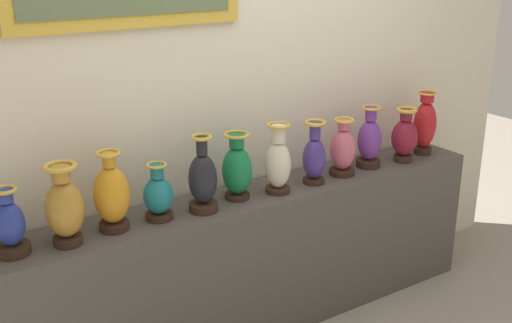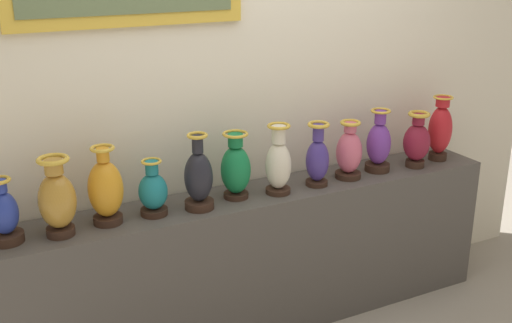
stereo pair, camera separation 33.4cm
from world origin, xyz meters
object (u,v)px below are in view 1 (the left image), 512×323
object	(u,v)px
vase_cobalt	(10,227)
vase_violet	(369,141)
vase_teal	(158,196)
vase_emerald	(237,169)
vase_indigo	(314,156)
vase_amber	(112,195)
vase_onyx	(203,180)
vase_crimson	(425,124)
vase_ivory	(278,163)
vase_burgundy	(405,136)
vase_ochre	(65,207)
vase_rose	(343,150)

from	to	relation	value
vase_cobalt	vase_violet	distance (m)	2.07
vase_cobalt	vase_teal	size ratio (longest dim) A/B	1.07
vase_emerald	vase_indigo	size ratio (longest dim) A/B	1.00
vase_amber	vase_onyx	size ratio (longest dim) A/B	0.98
vase_emerald	vase_teal	bearing A→B (deg)	-178.16
vase_emerald	vase_onyx	bearing A→B (deg)	-168.73
vase_emerald	vase_crimson	size ratio (longest dim) A/B	0.89
vase_amber	vase_violet	world-z (taller)	vase_amber
vase_indigo	vase_crimson	xyz separation A→B (m)	(0.90, 0.03, 0.04)
vase_amber	vase_ivory	world-z (taller)	vase_amber
vase_violet	vase_onyx	bearing A→B (deg)	-178.00
vase_onyx	vase_ivory	xyz separation A→B (m)	(0.46, 0.00, 0.00)
vase_cobalt	vase_onyx	size ratio (longest dim) A/B	0.78
vase_onyx	vase_violet	xyz separation A→B (m)	(1.15, 0.04, -0.00)
vase_violet	vase_burgundy	distance (m)	0.25
vase_ochre	vase_ivory	bearing A→B (deg)	-0.08
vase_indigo	vase_violet	distance (m)	0.45
vase_emerald	vase_burgundy	size ratio (longest dim) A/B	1.06
vase_amber	vase_indigo	xyz separation A→B (m)	(1.16, -0.03, -0.02)
vase_onyx	vase_indigo	xyz separation A→B (m)	(0.71, 0.00, -0.01)
vase_cobalt	vase_crimson	world-z (taller)	vase_crimson
vase_burgundy	vase_emerald	bearing A→B (deg)	177.48
vase_onyx	vase_violet	bearing A→B (deg)	2.00
vase_teal	vase_burgundy	size ratio (longest dim) A/B	0.85
vase_ochre	vase_crimson	bearing A→B (deg)	0.72
vase_ivory	vase_crimson	world-z (taller)	vase_crimson
vase_cobalt	vase_emerald	xyz separation A→B (m)	(1.14, 0.01, 0.03)
vase_indigo	vase_violet	bearing A→B (deg)	4.62
vase_onyx	vase_emerald	size ratio (longest dim) A/B	1.10
vase_cobalt	vase_indigo	distance (m)	1.62
vase_cobalt	vase_amber	xyz separation A→B (m)	(0.46, -0.00, 0.04)
vase_crimson	vase_burgundy	bearing A→B (deg)	-169.91
vase_rose	vase_emerald	bearing A→B (deg)	178.03
vase_violet	vase_crimson	world-z (taller)	vase_crimson
vase_teal	vase_ivory	bearing A→B (deg)	-2.47
vase_burgundy	vase_ivory	bearing A→B (deg)	179.56
vase_indigo	vase_violet	xyz separation A→B (m)	(0.44, 0.04, 0.00)
vase_cobalt	vase_burgundy	world-z (taller)	vase_burgundy
vase_emerald	vase_burgundy	bearing A→B (deg)	-2.52
vase_cobalt	vase_amber	world-z (taller)	vase_amber
vase_violet	vase_burgundy	size ratio (longest dim) A/B	1.10
vase_ivory	vase_violet	distance (m)	0.69
vase_onyx	vase_violet	distance (m)	1.15
vase_teal	vase_ivory	xyz separation A→B (m)	(0.69, -0.03, 0.05)
vase_onyx	vase_teal	bearing A→B (deg)	172.39
vase_burgundy	vase_crimson	distance (m)	0.22
vase_rose	vase_burgundy	xyz separation A→B (m)	(0.47, -0.03, 0.01)
vase_onyx	vase_burgundy	xyz separation A→B (m)	(1.40, -0.01, -0.00)
vase_ochre	vase_violet	bearing A→B (deg)	1.17
vase_amber	vase_crimson	world-z (taller)	vase_crimson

